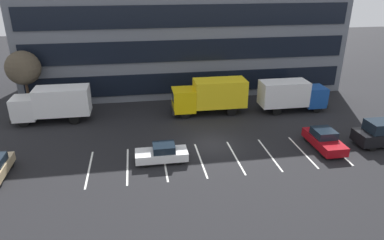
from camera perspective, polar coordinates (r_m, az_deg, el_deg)
The scene contains 10 objects.
ground_plane at distance 29.79m, azimuth 3.17°, elevation -3.89°, with size 120.00×120.00×0.00m, color black.
office_building at distance 44.70m, azimuth -1.61°, elevation 14.96°, with size 36.76×12.97×14.40m.
lot_markings at distance 27.58m, azimuth 4.30°, elevation -6.27°, with size 19.74×5.40×0.01m.
box_truck_white at distance 36.01m, azimuth -21.69°, elevation 2.60°, with size 7.28×2.41×3.37m.
box_truck_yellow_all at distance 35.49m, azimuth 3.03°, elevation 4.10°, with size 7.56×2.50×3.51m.
box_truck_blue at distance 37.55m, azimuth 15.89°, elevation 4.05°, with size 6.97×2.31×3.23m.
suv_black at distance 33.24m, azimuth 28.70°, elevation -1.92°, with size 4.78×2.02×2.16m.
sedan_white at distance 26.93m, azimuth -4.90°, elevation -5.44°, with size 3.97×1.66×1.42m.
sedan_maroon at distance 30.76m, azimuth 20.69°, elevation -3.01°, with size 1.84×4.39×1.57m.
bare_tree at distance 38.91m, azimuth -25.79°, elevation 7.62°, with size 3.38×3.38×6.35m.
Camera 1 is at (-5.85, -25.92, 13.46)m, focal length 32.76 mm.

